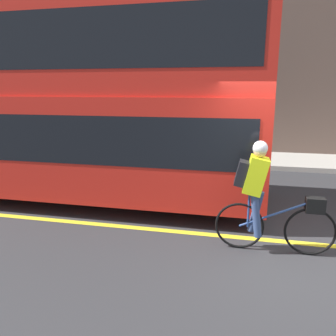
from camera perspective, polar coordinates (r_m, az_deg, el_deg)
ground_plane at (r=5.57m, az=20.95°, el=-12.72°), size 80.00×80.00×0.00m
road_center_line at (r=5.71m, az=20.73°, el=-11.99°), size 50.00×0.14×0.01m
sidewalk_curb at (r=11.38m, az=16.69°, el=1.33°), size 60.00×2.32×0.14m
building_facade at (r=12.55m, az=17.57°, el=20.49°), size 60.00×0.30×8.02m
bus at (r=7.90m, az=-23.00°, el=11.11°), size 10.06×2.48×3.96m
cyclist_on_bike at (r=4.99m, az=16.36°, el=-4.34°), size 1.74×0.32×1.68m
trash_bin at (r=11.16m, az=8.39°, el=4.38°), size 0.45×0.45×0.95m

